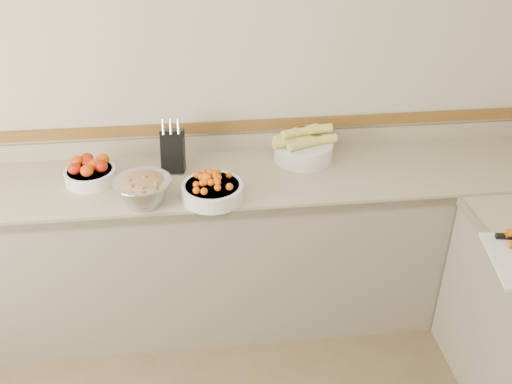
{
  "coord_description": "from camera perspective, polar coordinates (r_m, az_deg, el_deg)",
  "views": [
    {
      "loc": [
        0.09,
        -0.9,
        2.36
      ],
      "look_at": [
        0.35,
        1.35,
        1.0
      ],
      "focal_mm": 40.0,
      "sensor_mm": 36.0,
      "label": 1
    }
  ],
  "objects": [
    {
      "name": "counter_back",
      "position": [
        3.21,
        -6.92,
        -5.75
      ],
      "size": [
        4.0,
        0.65,
        1.08
      ],
      "color": "tan",
      "rests_on": "ground_plane"
    },
    {
      "name": "back_wall",
      "position": [
        3.09,
        -7.98,
        10.59
      ],
      "size": [
        4.0,
        0.0,
        4.0
      ],
      "primitive_type": "plane",
      "rotation": [
        1.57,
        0.0,
        0.0
      ],
      "color": "beige",
      "rests_on": "ground_plane"
    },
    {
      "name": "rhubarb_bowl",
      "position": [
        2.76,
        -11.23,
        0.29
      ],
      "size": [
        0.28,
        0.28,
        0.16
      ],
      "color": "#B2B2BA",
      "rests_on": "counter_back"
    },
    {
      "name": "knife_block",
      "position": [
        3.02,
        -8.31,
        4.22
      ],
      "size": [
        0.13,
        0.16,
        0.29
      ],
      "color": "black",
      "rests_on": "counter_back"
    },
    {
      "name": "cherry_tomato_bowl",
      "position": [
        2.77,
        -4.42,
        0.33
      ],
      "size": [
        0.3,
        0.3,
        0.16
      ],
      "color": "silver",
      "rests_on": "counter_back"
    },
    {
      "name": "corn_bowl",
      "position": [
        3.13,
        4.79,
        4.52
      ],
      "size": [
        0.36,
        0.32,
        0.19
      ],
      "color": "silver",
      "rests_on": "counter_back"
    },
    {
      "name": "tomato_bowl",
      "position": [
        3.03,
        -16.26,
        1.95
      ],
      "size": [
        0.26,
        0.26,
        0.13
      ],
      "color": "silver",
      "rests_on": "counter_back"
    }
  ]
}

